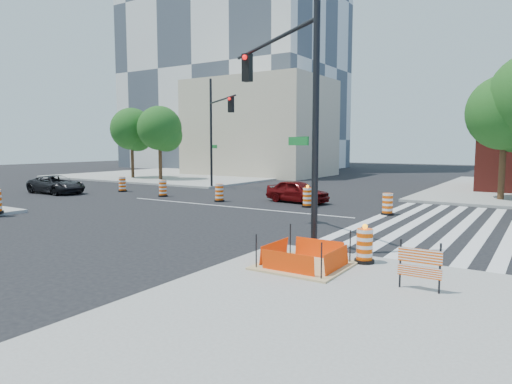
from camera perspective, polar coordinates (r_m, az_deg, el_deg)
ground at (r=24.28m, az=-3.38°, el=-1.84°), size 120.00×120.00×0.00m
sidewalk_nw at (r=49.48m, az=-7.90°, el=2.20°), size 22.00×22.00×0.15m
crosswalk_east at (r=19.95m, az=22.97°, el=-4.01°), size 6.75×13.50×0.01m
lane_centerline at (r=24.28m, az=-3.38°, el=-1.83°), size 14.00×0.12×0.01m
excavation_pit at (r=12.04m, az=6.03°, el=-8.88°), size 2.20×2.20×0.90m
tower_nw at (r=68.42m, az=-2.86°, el=22.28°), size 28.00×18.00×45.00m
beige_midrise at (r=49.04m, az=0.49°, el=7.98°), size 14.00×10.00×10.00m
red_coupe at (r=25.96m, az=5.19°, el=0.08°), size 3.97×2.13×1.28m
dark_suv at (r=33.45m, az=-23.68°, el=0.86°), size 4.40×2.08×1.22m
signal_pole_se at (r=15.27m, az=4.07°, el=13.52°), size 5.47×3.89×8.68m
signal_pole_nw at (r=32.86m, az=-4.91°, el=8.73°), size 4.90×3.73×7.96m
pit_drum at (r=12.58m, az=13.41°, el=-6.66°), size 0.54×0.54×1.05m
barricade at (r=10.56m, az=19.79°, el=-8.40°), size 0.92×0.05×1.09m
tree_north_a at (r=44.84m, az=-15.22°, el=7.32°), size 3.95×3.95×6.71m
tree_north_b at (r=42.03m, az=-11.88°, el=7.51°), size 3.95×3.95×6.71m
tree_north_c at (r=29.68m, az=28.79°, el=8.23°), size 4.24×4.24×7.21m
median_drum_0 at (r=33.20m, az=-16.36°, el=0.87°), size 0.60×0.60×1.02m
median_drum_1 at (r=29.45m, az=-11.56°, el=0.37°), size 0.60×0.60×1.02m
median_drum_2 at (r=26.39m, az=-4.60°, el=-0.17°), size 0.60×0.60×1.02m
median_drum_3 at (r=24.13m, az=6.45°, el=-0.75°), size 0.60×0.60×1.18m
median_drum_4 at (r=22.23m, az=16.12°, el=-1.55°), size 0.60×0.60×1.02m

